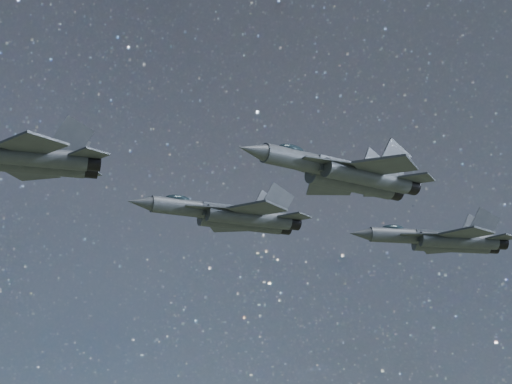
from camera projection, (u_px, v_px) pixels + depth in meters
name	position (u px, v px, depth m)	size (l,w,h in m)	color
jet_lead	(15.00, 156.00, 69.23)	(17.81, 12.61, 4.52)	#30363D
jet_left	(231.00, 215.00, 89.57)	(19.53, 13.72, 4.93)	#30363D
jet_right	(346.00, 173.00, 66.40)	(17.13, 11.65, 4.31)	#30363D
jet_slot	(442.00, 240.00, 86.55)	(17.11, 11.88, 4.30)	#30363D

